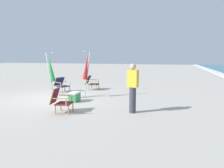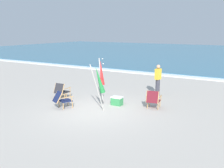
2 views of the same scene
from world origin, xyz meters
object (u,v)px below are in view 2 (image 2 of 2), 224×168
at_px(cooler_box, 117,101).
at_px(beach_chair_back_right, 153,99).
at_px(beach_chair_back_left, 62,99).
at_px(umbrella_furled_red, 101,73).
at_px(person_near_chairs, 158,80).
at_px(umbrella_furled_green, 99,80).
at_px(beach_chair_front_left, 61,90).

bearing_deg(cooler_box, beach_chair_back_right, 10.92).
xyz_separation_m(beach_chair_back_left, umbrella_furled_red, (0.88, 1.82, 0.96)).
height_order(person_near_chairs, cooler_box, person_near_chairs).
bearing_deg(umbrella_furled_green, beach_chair_back_left, -163.30).
height_order(beach_chair_back_right, person_near_chairs, person_near_chairs).
relative_size(umbrella_furled_red, person_near_chairs, 1.29).
height_order(beach_chair_back_right, cooler_box, beach_chair_back_right).
distance_m(beach_chair_front_left, umbrella_furled_green, 2.98).
bearing_deg(beach_chair_back_right, cooler_box, -169.08).
bearing_deg(umbrella_furled_green, beach_chair_back_right, 39.71).
distance_m(umbrella_furled_red, umbrella_furled_green, 1.53).
bearing_deg(beach_chair_front_left, umbrella_furled_red, 16.93).
distance_m(beach_chair_back_right, person_near_chairs, 2.44).
xyz_separation_m(beach_chair_back_right, cooler_box, (-1.64, -0.32, -0.23)).
bearing_deg(cooler_box, umbrella_furled_green, -98.34).
height_order(beach_chair_back_left, beach_chair_back_right, beach_chair_back_right).
distance_m(beach_chair_back_left, beach_chair_front_left, 1.64).
distance_m(umbrella_furled_red, person_near_chairs, 3.15).
distance_m(beach_chair_front_left, person_near_chairs, 4.96).
xyz_separation_m(beach_chair_back_right, person_near_chairs, (-0.70, 2.30, 0.41)).
bearing_deg(umbrella_furled_red, cooler_box, -8.64).
height_order(beach_chair_back_right, umbrella_furled_red, umbrella_furled_red).
relative_size(beach_chair_back_left, beach_chair_front_left, 1.18).
xyz_separation_m(beach_chair_back_left, cooler_box, (1.82, 1.68, -0.22)).
bearing_deg(person_near_chairs, beach_chair_front_left, -141.41).
xyz_separation_m(beach_chair_front_left, umbrella_furled_green, (2.75, -0.73, 0.91)).
relative_size(umbrella_furled_green, cooler_box, 4.18).
bearing_deg(beach_chair_front_left, person_near_chairs, 38.59).
bearing_deg(umbrella_furled_red, umbrella_furled_green, -60.29).
bearing_deg(beach_chair_back_right, umbrella_furled_green, -140.29).
distance_m(umbrella_furled_red, cooler_box, 1.51).
bearing_deg(umbrella_furled_green, cooler_box, 81.66).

